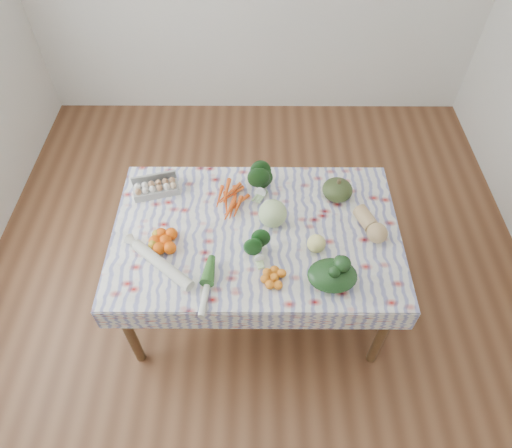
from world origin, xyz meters
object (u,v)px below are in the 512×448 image
dining_table (256,239)px  butternut_squash (371,224)px  cabbage (273,213)px  grapefruit (316,244)px  egg_carton (156,189)px  kabocha_squash (337,190)px

dining_table → butternut_squash: butternut_squash is taller
cabbage → grapefruit: size_ratio=1.59×
dining_table → cabbage: cabbage is taller
egg_carton → grapefruit: grapefruit is taller
butternut_squash → grapefruit: size_ratio=2.41×
dining_table → butternut_squash: (0.65, 0.01, 0.14)m
kabocha_squash → egg_carton: bearing=178.8°
dining_table → butternut_squash: size_ratio=6.39×
kabocha_squash → grapefruit: size_ratio=1.76×
dining_table → kabocha_squash: (0.49, 0.27, 0.14)m
kabocha_squash → cabbage: size_ratio=1.11×
cabbage → butternut_squash: 0.56m
butternut_squash → egg_carton: bearing=145.2°
cabbage → grapefruit: cabbage is taller
egg_carton → grapefruit: bearing=-39.7°
grapefruit → dining_table: bearing=158.2°
butternut_squash → kabocha_squash: bearing=99.7°
grapefruit → egg_carton: bearing=155.8°
dining_table → grapefruit: (0.33, -0.13, 0.14)m
butternut_squash → grapefruit: 0.35m
egg_carton → kabocha_squash: 1.11m
kabocha_squash → grapefruit: bearing=-111.5°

